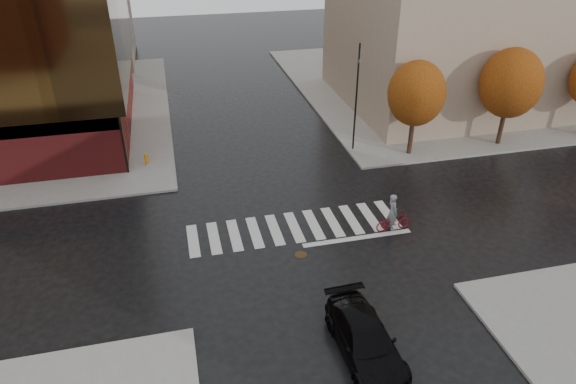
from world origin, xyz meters
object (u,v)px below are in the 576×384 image
Objects in this scene: sedan at (365,340)px; traffic_light_ne at (357,91)px; traffic_light_nw at (116,104)px; fire_hydrant at (146,158)px; cyclist at (393,218)px.

sedan is 19.14m from traffic_light_ne.
fire_hydrant is (1.19, 1.00, -4.24)m from traffic_light_nw.
cyclist reaches higher than sedan.
traffic_light_nw is at bearing 51.77° from cyclist.
cyclist is 10.73m from traffic_light_ne.
sedan is 20.60m from traffic_light_nw.
sedan is 20.58m from fire_hydrant.
cyclist is 2.98× the size of fire_hydrant.
cyclist is (4.57, 7.82, 0.02)m from sedan.
sedan is 0.64× the size of traffic_light_nw.
traffic_light_ne is 14.79m from fire_hydrant.
traffic_light_nw is at bearing -139.86° from fire_hydrant.
cyclist is at bearing -40.49° from fire_hydrant.
traffic_light_ne reaches higher than sedan.
traffic_light_ne is (5.93, 17.82, 3.66)m from sedan.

